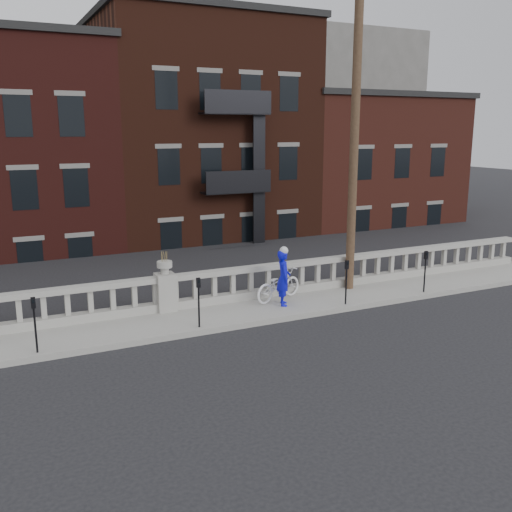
{
  "coord_description": "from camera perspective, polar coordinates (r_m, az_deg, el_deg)",
  "views": [
    {
      "loc": [
        -4.54,
        -11.55,
        5.34
      ],
      "look_at": [
        2.56,
        3.2,
        1.68
      ],
      "focal_mm": 40.0,
      "sensor_mm": 36.0,
      "label": 1
    }
  ],
  "objects": [
    {
      "name": "cyclist",
      "position": [
        17.04,
        2.77,
        -2.18
      ],
      "size": [
        0.6,
        0.72,
        1.69
      ],
      "primitive_type": "imported",
      "rotation": [
        0.0,
        0.0,
        1.2
      ],
      "color": "#0D0ED0",
      "rests_on": "sidewalk"
    },
    {
      "name": "parking_meter_a",
      "position": [
        14.4,
        -21.27,
        -5.84
      ],
      "size": [
        0.1,
        0.09,
        1.36
      ],
      "color": "black",
      "rests_on": "sidewalk"
    },
    {
      "name": "parking_meter_b",
      "position": [
        15.19,
        -5.76,
        -4.07
      ],
      "size": [
        0.1,
        0.09,
        1.36
      ],
      "color": "black",
      "rests_on": "sidewalk"
    },
    {
      "name": "lower_level",
      "position": [
        35.07,
        -17.43,
        7.6
      ],
      "size": [
        80.0,
        44.0,
        20.8
      ],
      "color": "#605E59",
      "rests_on": "ground"
    },
    {
      "name": "ground",
      "position": [
        13.51,
        -3.98,
        -10.7
      ],
      "size": [
        120.0,
        120.0,
        0.0
      ],
      "primitive_type": "plane",
      "color": "black",
      "rests_on": "ground"
    },
    {
      "name": "parking_meter_c",
      "position": [
        17.29,
        9.03,
        -2.1
      ],
      "size": [
        0.1,
        0.09,
        1.36
      ],
      "color": "black",
      "rests_on": "sidewalk"
    },
    {
      "name": "sidewalk",
      "position": [
        16.13,
        -7.98,
        -6.57
      ],
      "size": [
        32.0,
        2.2,
        0.15
      ],
      "primitive_type": "cube",
      "color": "#9A978E",
      "rests_on": "ground"
    },
    {
      "name": "balustrade",
      "position": [
        16.82,
        -9.03,
        -3.77
      ],
      "size": [
        28.0,
        0.34,
        1.03
      ],
      "color": "#9A978E",
      "rests_on": "sidewalk"
    },
    {
      "name": "bicycle",
      "position": [
        17.63,
        2.25,
        -2.86
      ],
      "size": [
        1.97,
        1.25,
        0.98
      ],
      "primitive_type": "imported",
      "rotation": [
        0.0,
        0.0,
        1.92
      ],
      "color": "white",
      "rests_on": "sidewalk"
    },
    {
      "name": "planter_pedestal",
      "position": [
        16.77,
        -9.06,
        -3.15
      ],
      "size": [
        0.55,
        0.55,
        1.76
      ],
      "color": "#9A978E",
      "rests_on": "sidewalk"
    },
    {
      "name": "utility_pole",
      "position": [
        18.57,
        9.84,
        12.11
      ],
      "size": [
        1.6,
        0.28,
        10.0
      ],
      "color": "#422D1E",
      "rests_on": "sidewalk"
    },
    {
      "name": "parking_meter_d",
      "position": [
        19.15,
        16.57,
        -1.03
      ],
      "size": [
        0.1,
        0.09,
        1.36
      ],
      "color": "black",
      "rests_on": "sidewalk"
    }
  ]
}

